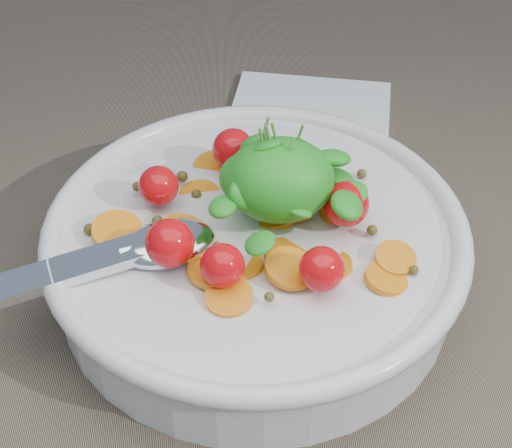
{
  "coord_description": "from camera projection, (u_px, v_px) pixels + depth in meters",
  "views": [
    {
      "loc": [
        -0.02,
        -0.4,
        0.42
      ],
      "look_at": [
        -0.0,
        0.0,
        0.06
      ],
      "focal_mm": 55.0,
      "sensor_mm": 36.0,
      "label": 1
    }
  ],
  "objects": [
    {
      "name": "napkin",
      "position": [
        309.0,
        115.0,
        0.73
      ],
      "size": [
        0.17,
        0.15,
        0.01
      ],
      "primitive_type": "cube",
      "rotation": [
        0.0,
        0.0,
        -0.18
      ],
      "color": "white",
      "rests_on": "ground"
    },
    {
      "name": "bowl",
      "position": [
        256.0,
        249.0,
        0.55
      ],
      "size": [
        0.32,
        0.29,
        0.13
      ],
      "color": "silver",
      "rests_on": "ground"
    },
    {
      "name": "ground",
      "position": [
        262.0,
        284.0,
        0.57
      ],
      "size": [
        6.0,
        6.0,
        0.0
      ],
      "primitive_type": "plane",
      "color": "#746552",
      "rests_on": "ground"
    }
  ]
}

